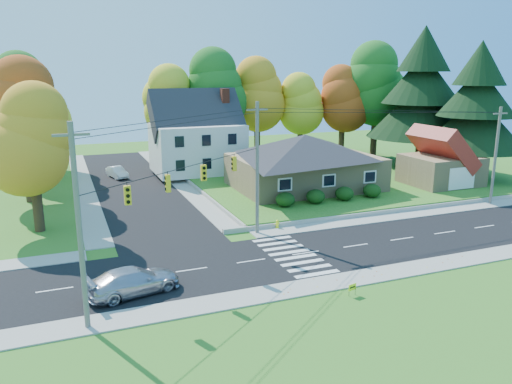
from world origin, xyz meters
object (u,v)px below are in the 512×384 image
at_px(ranch_house, 305,160).
at_px(white_car, 117,172).
at_px(silver_sedan, 133,281).
at_px(fire_hydrant, 277,224).

relative_size(ranch_house, white_car, 3.74).
distance_m(silver_sedan, fire_hydrant, 14.56).
relative_size(silver_sedan, white_car, 1.33).
height_order(silver_sedan, fire_hydrant, silver_sedan).
height_order(white_car, fire_hydrant, white_car).
bearing_deg(silver_sedan, white_car, -18.36).
bearing_deg(fire_hydrant, ranch_house, 53.65).
height_order(silver_sedan, white_car, silver_sedan).
bearing_deg(ranch_house, fire_hydrant, -126.35).
bearing_deg(white_car, ranch_house, -54.17).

